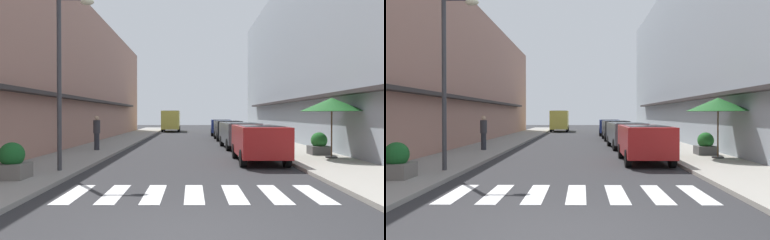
{
  "view_description": "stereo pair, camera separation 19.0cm",
  "coord_description": "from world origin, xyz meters",
  "views": [
    {
      "loc": [
        -0.05,
        -5.77,
        1.89
      ],
      "look_at": [
        -0.07,
        12.48,
        1.64
      ],
      "focal_mm": 35.02,
      "sensor_mm": 36.0,
      "label": 1
    },
    {
      "loc": [
        0.14,
        -5.77,
        1.89
      ],
      "look_at": [
        -0.07,
        12.48,
        1.64
      ],
      "focal_mm": 35.02,
      "sensor_mm": 36.0,
      "label": 2
    }
  ],
  "objects": [
    {
      "name": "pedestrian_walking_near",
      "position": [
        -4.87,
        13.09,
        1.03
      ],
      "size": [
        0.34,
        0.34,
        1.73
      ],
      "rotation": [
        0.0,
        0.0,
        4.88
      ],
      "color": "#282B33",
      "rests_on": "sidewalk_left"
    },
    {
      "name": "cafe_umbrella",
      "position": [
        5.68,
        9.57,
        2.31
      ],
      "size": [
        2.55,
        2.55,
        2.47
      ],
      "color": "#262626",
      "rests_on": "sidewalk_right"
    },
    {
      "name": "ground_plane",
      "position": [
        0.0,
        17.2,
        0.0
      ],
      "size": [
        94.6,
        94.6,
        0.0
      ],
      "primitive_type": "plane",
      "color": "#2B2B2D"
    },
    {
      "name": "parked_car_distant",
      "position": [
        2.6,
        28.61,
        0.92
      ],
      "size": [
        1.95,
        4.24,
        1.47
      ],
      "color": "navy",
      "rests_on": "ground_plane"
    },
    {
      "name": "delivery_van",
      "position": [
        -2.45,
        37.0,
        1.41
      ],
      "size": [
        2.06,
        5.42,
        2.37
      ],
      "color": "#D8CC4C",
      "rests_on": "ground_plane"
    },
    {
      "name": "parked_car_far",
      "position": [
        2.6,
        22.28,
        0.92
      ],
      "size": [
        1.83,
        4.4,
        1.47
      ],
      "color": "black",
      "rests_on": "ground_plane"
    },
    {
      "name": "building_row_right",
      "position": [
        9.07,
        18.35,
        5.89
      ],
      "size": [
        5.5,
        40.7,
        11.79
      ],
      "color": "#939EA8",
      "rests_on": "ground_plane"
    },
    {
      "name": "street_lamp",
      "position": [
        -4.1,
        6.14,
        3.53
      ],
      "size": [
        1.19,
        0.28,
        5.61
      ],
      "color": "#38383D",
      "rests_on": "sidewalk_left"
    },
    {
      "name": "planter_corner",
      "position": [
        -5.05,
        4.59,
        0.57
      ],
      "size": [
        0.83,
        0.83,
        1.01
      ],
      "color": "slate",
      "rests_on": "sidewalk_left"
    },
    {
      "name": "sidewalk_right",
      "position": [
        5.11,
        17.2,
        0.06
      ],
      "size": [
        2.93,
        60.2,
        0.12
      ],
      "primitive_type": "cube",
      "color": "#9E998E",
      "rests_on": "ground_plane"
    },
    {
      "name": "building_row_left",
      "position": [
        -9.07,
        18.35,
        4.45
      ],
      "size": [
        5.5,
        40.7,
        8.91
      ],
      "color": "#A87A6B",
      "rests_on": "ground_plane"
    },
    {
      "name": "crosswalk",
      "position": [
        -0.0,
        3.09,
        0.01
      ],
      "size": [
        6.15,
        2.2,
        0.01
      ],
      "color": "silver",
      "rests_on": "ground_plane"
    },
    {
      "name": "parked_car_near",
      "position": [
        2.6,
        9.03,
        0.92
      ],
      "size": [
        1.85,
        4.22,
        1.47
      ],
      "color": "maroon",
      "rests_on": "ground_plane"
    },
    {
      "name": "planter_midblock",
      "position": [
        5.65,
        10.96,
        0.56
      ],
      "size": [
        0.86,
        0.86,
        0.99
      ],
      "color": "#4C4C4C",
      "rests_on": "sidewalk_right"
    },
    {
      "name": "parked_car_mid",
      "position": [
        2.6,
        15.29,
        0.92
      ],
      "size": [
        1.93,
        4.49,
        1.47
      ],
      "color": "#4C5156",
      "rests_on": "ground_plane"
    },
    {
      "name": "sidewalk_left",
      "position": [
        -5.11,
        17.2,
        0.06
      ],
      "size": [
        2.93,
        60.2,
        0.12
      ],
      "primitive_type": "cube",
      "color": "gray",
      "rests_on": "ground_plane"
    }
  ]
}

